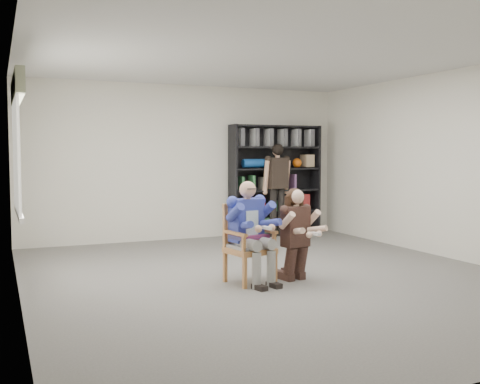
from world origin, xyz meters
name	(u,v)px	position (x,y,z in m)	size (l,w,h in m)	color
room_shell	(274,167)	(0.00, 0.00, 1.40)	(6.00, 7.00, 2.80)	white
floor	(273,277)	(0.00, 0.00, 0.00)	(6.00, 7.00, 0.01)	#63605D
window_left	(18,148)	(-2.95, 1.00, 1.63)	(0.16, 2.00, 1.75)	white
armchair	(250,244)	(-0.41, -0.18, 0.48)	(0.56, 0.54, 0.96)	#AD7A3F
seated_man	(250,232)	(-0.41, -0.18, 0.62)	(0.54, 0.75, 1.25)	#292F9C
kneeling_woman	(297,235)	(0.17, -0.30, 0.57)	(0.48, 0.77, 1.14)	#32201A
bookshelf	(275,180)	(1.70, 3.28, 1.05)	(1.80, 0.38, 2.10)	black
standing_man	(277,190)	(1.65, 3.09, 0.87)	(0.54, 0.30, 1.74)	#2B221C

